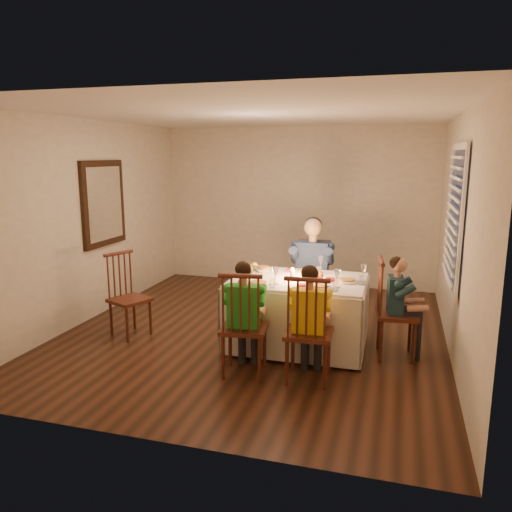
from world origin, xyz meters
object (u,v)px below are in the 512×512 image
(chair_end, at_px, (395,356))
(chair_near_right, at_px, (308,380))
(chair_near_left, at_px, (244,373))
(dining_table, at_px, (298,299))
(serving_bowl, at_px, (263,270))
(chair_adult, at_px, (311,323))
(child_teal, at_px, (395,356))
(chair_extra, at_px, (132,335))
(child_green, at_px, (244,373))
(adult, at_px, (311,323))
(child_yellow, at_px, (308,380))

(chair_end, bearing_deg, chair_near_right, 129.96)
(chair_near_left, relative_size, chair_near_right, 1.00)
(chair_end, bearing_deg, dining_table, 84.10)
(dining_table, distance_m, serving_bowl, 0.58)
(chair_adult, xyz_separation_m, child_teal, (1.07, -0.82, 0.00))
(chair_extra, bearing_deg, chair_near_left, -87.73)
(dining_table, xyz_separation_m, chair_extra, (-2.00, -0.23, -0.56))
(chair_end, distance_m, child_green, 1.68)
(chair_extra, bearing_deg, chair_adult, -38.80)
(chair_extra, relative_size, serving_bowl, 5.33)
(chair_end, relative_size, child_green, 0.93)
(adult, bearing_deg, chair_extra, -155.39)
(chair_near_left, relative_size, adult, 0.78)
(chair_near_left, distance_m, chair_extra, 1.75)
(dining_table, relative_size, chair_extra, 1.50)
(chair_adult, relative_size, serving_bowl, 5.64)
(chair_end, bearing_deg, chair_adult, 46.29)
(child_yellow, bearing_deg, chair_near_right, 180.00)
(serving_bowl, bearing_deg, chair_near_right, -54.94)
(chair_near_right, xyz_separation_m, chair_end, (0.80, 0.84, 0.00))
(chair_adult, relative_size, child_green, 0.93)
(chair_adult, height_order, child_yellow, child_yellow)
(chair_near_right, relative_size, serving_bowl, 5.64)
(chair_near_right, distance_m, serving_bowl, 1.53)
(chair_near_right, bearing_deg, chair_end, -136.28)
(chair_adult, xyz_separation_m, chair_end, (1.07, -0.82, 0.00))
(chair_near_right, relative_size, chair_extra, 1.06)
(chair_adult, bearing_deg, child_teal, -40.59)
(chair_near_right, xyz_separation_m, child_green, (-0.64, -0.03, 0.00))
(dining_table, xyz_separation_m, chair_near_right, (0.27, -0.83, -0.56))
(chair_near_left, xyz_separation_m, chair_extra, (-1.63, 0.63, 0.00))
(adult, bearing_deg, child_yellow, -84.07)
(chair_near_right, bearing_deg, serving_bowl, -57.42)
(chair_near_left, bearing_deg, chair_extra, -28.61)
(chair_extra, relative_size, child_yellow, 0.88)
(chair_end, height_order, adult, adult)
(chair_extra, relative_size, child_green, 0.88)
(dining_table, xyz_separation_m, serving_bowl, (-0.47, 0.23, 0.25))
(chair_near_left, bearing_deg, chair_adult, -109.86)
(chair_near_left, xyz_separation_m, adult, (0.37, 1.69, 0.00))
(child_green, distance_m, child_yellow, 0.64)
(child_green, bearing_deg, chair_adult, -109.86)
(child_yellow, bearing_deg, dining_table, -74.19)
(serving_bowl, bearing_deg, chair_extra, -163.18)
(serving_bowl, bearing_deg, chair_end, -8.23)
(chair_end, relative_size, chair_extra, 1.06)
(adult, distance_m, child_yellow, 1.68)
(chair_extra, height_order, child_teal, child_teal)
(chair_near_left, xyz_separation_m, child_teal, (1.44, 0.87, 0.00))
(child_teal, bearing_deg, chair_near_right, 129.96)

